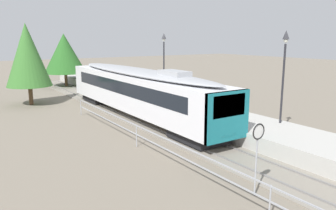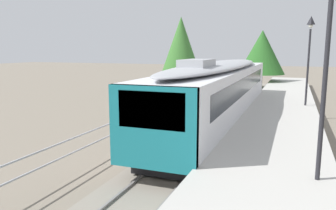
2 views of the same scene
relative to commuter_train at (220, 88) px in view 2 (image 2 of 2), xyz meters
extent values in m
plane|color=slate|center=(-3.00, -4.91, -2.15)|extent=(160.00, 160.00, 0.00)
cube|color=gray|center=(0.00, -4.91, -2.12)|extent=(3.20, 60.00, 0.06)
cube|color=slate|center=(-0.72, -4.91, -2.05)|extent=(0.08, 60.00, 0.08)
cube|color=slate|center=(0.72, -4.91, -2.05)|extent=(0.08, 60.00, 0.08)
cube|color=silver|center=(0.00, 0.11, -0.18)|extent=(2.80, 19.27, 2.55)
cube|color=#19757F|center=(0.00, -9.43, -0.18)|extent=(2.80, 0.24, 2.55)
cube|color=black|center=(0.00, -9.51, 0.38)|extent=(2.13, 0.08, 1.12)
cube|color=black|center=(0.00, 0.11, 0.23)|extent=(2.82, 16.19, 0.92)
ellipsoid|color=#A8AAAF|center=(0.00, 0.11, 1.27)|extent=(2.69, 18.50, 0.44)
cube|color=#A8AAAF|center=(0.00, -4.71, 1.55)|extent=(1.10, 2.20, 0.36)
cube|color=#EAE5C6|center=(0.00, -9.50, -1.18)|extent=(1.00, 0.10, 0.20)
cube|color=black|center=(0.00, -7.13, -1.73)|extent=(2.24, 3.20, 0.55)
cube|color=black|center=(0.00, 7.34, -1.73)|extent=(2.24, 3.20, 0.55)
cube|color=#B7B5AD|center=(3.25, -4.91, -1.70)|extent=(3.90, 60.00, 0.90)
cylinder|color=#232328|center=(4.59, -9.10, 1.05)|extent=(0.12, 0.12, 4.60)
cylinder|color=#232328|center=(4.59, 3.57, 1.05)|extent=(0.12, 0.12, 4.60)
pyramid|color=#232328|center=(4.59, 3.57, 3.85)|extent=(0.34, 0.34, 0.50)
sphere|color=silver|center=(4.59, 3.57, 3.53)|extent=(0.24, 0.24, 0.24)
cylinder|color=#9EA0A5|center=(-3.30, -5.91, -1.52)|extent=(0.06, 0.06, 1.25)
cylinder|color=#9EA0A5|center=(-3.30, 3.09, -1.52)|extent=(0.06, 0.06, 1.25)
cylinder|color=brown|center=(-5.60, 9.62, -1.31)|extent=(0.36, 0.36, 1.67)
cone|color=#38702D|center=(-5.60, 9.62, 2.25)|extent=(3.83, 3.83, 5.45)
cylinder|color=brown|center=(0.40, 19.19, -1.31)|extent=(0.36, 0.36, 1.67)
cone|color=#286023|center=(0.40, 19.19, 1.88)|extent=(4.96, 4.96, 4.71)
camera|label=1|loc=(-11.39, -21.22, 3.66)|focal=35.35mm
camera|label=2|loc=(3.88, -18.24, 2.13)|focal=35.38mm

